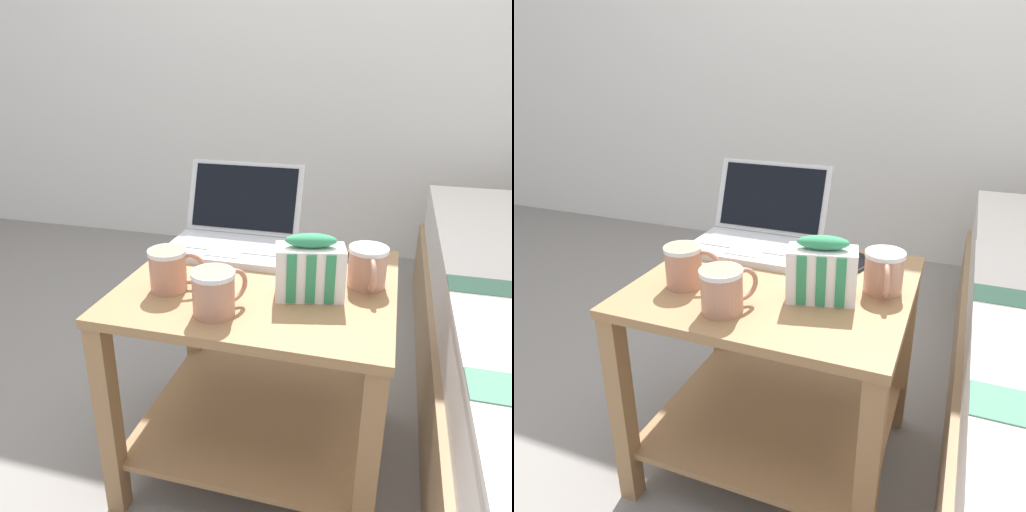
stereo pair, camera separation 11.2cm
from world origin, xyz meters
TOP-DOWN VIEW (x-y plane):
  - ground_plane at (0.00, 0.00)m, footprint 8.00×8.00m
  - back_wall at (0.00, 1.62)m, footprint 8.00×0.05m
  - bedside_table at (0.00, 0.00)m, footprint 0.63×0.57m
  - laptop at (-0.13, 0.20)m, footprint 0.34×0.29m
  - mug_front_left at (-0.19, -0.10)m, footprint 0.13×0.09m
  - mug_front_right at (0.24, 0.03)m, footprint 0.09×0.13m
  - mug_mid_center at (-0.05, -0.18)m, footprint 0.10×0.12m
  - snack_bag at (0.13, -0.05)m, footprint 0.16×0.11m
  - cell_phone at (0.15, 0.15)m, footprint 0.12×0.17m

SIDE VIEW (x-z plane):
  - ground_plane at x=0.00m, z-range 0.00..0.00m
  - bedside_table at x=0.00m, z-range 0.08..0.61m
  - cell_phone at x=0.15m, z-range 0.53..0.54m
  - laptop at x=-0.13m, z-range 0.47..0.69m
  - mug_mid_center at x=-0.05m, z-range 0.54..0.64m
  - mug_front_right at x=0.24m, z-range 0.54..0.64m
  - mug_front_left at x=-0.19m, z-range 0.54..0.64m
  - snack_bag at x=0.13m, z-range 0.53..0.68m
  - back_wall at x=0.00m, z-range 0.00..2.50m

